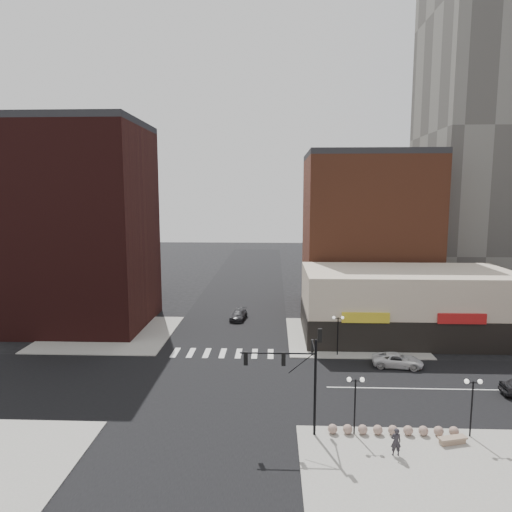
{
  "coord_description": "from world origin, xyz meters",
  "views": [
    {
      "loc": [
        5.32,
        -38.3,
        16.83
      ],
      "look_at": [
        3.6,
        4.52,
        11.0
      ],
      "focal_mm": 32.0,
      "sensor_mm": 36.0,
      "label": 1
    }
  ],
  "objects": [
    {
      "name": "dark_sedan_north",
      "position": [
        0.58,
        21.38,
        0.64
      ],
      "size": [
        2.39,
        4.63,
        1.28
      ],
      "primitive_type": "imported",
      "rotation": [
        0.0,
        0.0,
        -0.14
      ],
      "color": "black",
      "rests_on": "ground"
    },
    {
      "name": "building_ne_midrise",
      "position": [
        19.0,
        29.5,
        11.0
      ],
      "size": [
        18.0,
        15.0,
        22.0
      ],
      "primitive_type": "cube",
      "color": "brown",
      "rests_on": "ground"
    },
    {
      "name": "sidewalk_se",
      "position": [
        16.0,
        -14.0,
        0.06
      ],
      "size": [
        18.0,
        14.0,
        0.12
      ],
      "primitive_type": "cube",
      "color": "gray",
      "rests_on": "ground"
    },
    {
      "name": "ground",
      "position": [
        0.0,
        0.0,
        0.0
      ],
      "size": [
        240.0,
        240.0,
        0.0
      ],
      "primitive_type": "plane",
      "color": "black",
      "rests_on": "ground"
    },
    {
      "name": "white_suv",
      "position": [
        17.48,
        5.12,
        0.67
      ],
      "size": [
        5.1,
        2.84,
        1.35
      ],
      "primitive_type": "imported",
      "rotation": [
        0.0,
        0.0,
        1.44
      ],
      "color": "silver",
      "rests_on": "ground"
    },
    {
      "name": "building_ne_row",
      "position": [
        21.0,
        15.0,
        3.3
      ],
      "size": [
        24.2,
        12.2,
        8.0
      ],
      "color": "beige",
      "rests_on": "ground"
    },
    {
      "name": "road_ns",
      "position": [
        0.0,
        0.0,
        0.01
      ],
      "size": [
        14.0,
        200.0,
        0.02
      ],
      "primitive_type": "cube",
      "color": "black",
      "rests_on": "ground"
    },
    {
      "name": "street_lamp_ne",
      "position": [
        12.0,
        8.0,
        3.29
      ],
      "size": [
        1.22,
        0.32,
        4.16
      ],
      "color": "black",
      "rests_on": "sidewalk_ne"
    },
    {
      "name": "pedestrian",
      "position": [
        13.2,
        -10.57,
        1.04
      ],
      "size": [
        0.7,
        0.48,
        1.85
      ],
      "primitive_type": "imported",
      "rotation": [
        0.0,
        0.0,
        3.2
      ],
      "color": "#28252A",
      "rests_on": "sidewalk_se"
    },
    {
      "name": "building_nw",
      "position": [
        -19.0,
        18.5,
        12.5
      ],
      "size": [
        16.0,
        15.0,
        25.0
      ],
      "primitive_type": "cube",
      "color": "#331110",
      "rests_on": "ground"
    },
    {
      "name": "street_lamp_se_a",
      "position": [
        11.0,
        -8.0,
        3.29
      ],
      "size": [
        1.22,
        0.32,
        4.16
      ],
      "color": "black",
      "rests_on": "sidewalk_se"
    },
    {
      "name": "road_ew",
      "position": [
        0.0,
        0.0,
        0.01
      ],
      "size": [
        200.0,
        14.0,
        0.02
      ],
      "primitive_type": "cube",
      "color": "black",
      "rests_on": "ground"
    },
    {
      "name": "street_lamp_se_b",
      "position": [
        19.0,
        -8.0,
        3.29
      ],
      "size": [
        1.22,
        0.32,
        4.16
      ],
      "color": "black",
      "rests_on": "sidewalk_se"
    },
    {
      "name": "stone_bench",
      "position": [
        17.42,
        -9.0,
        0.36
      ],
      "size": [
        2.05,
        1.08,
        0.46
      ],
      "rotation": [
        0.0,
        0.0,
        0.26
      ],
      "color": "gray",
      "rests_on": "sidewalk_se"
    },
    {
      "name": "traffic_signal",
      "position": [
        7.24,
        -7.83,
        4.96
      ],
      "size": [
        5.59,
        3.09,
        7.77
      ],
      "color": "black",
      "rests_on": "ground"
    },
    {
      "name": "building_nw_low",
      "position": [
        -32.0,
        34.0,
        6.0
      ],
      "size": [
        20.0,
        18.0,
        12.0
      ],
      "primitive_type": "cube",
      "color": "#331110",
      "rests_on": "ground"
    },
    {
      "name": "tower_near",
      "position": [
        40.0,
        38.0,
        45.0
      ],
      "size": [
        20.0,
        20.0,
        90.0
      ],
      "primitive_type": "cube",
      "color": "#47443F",
      "rests_on": "ground"
    },
    {
      "name": "bollard_row",
      "position": [
        13.7,
        -8.0,
        0.45
      ],
      "size": [
        9.07,
        0.67,
        0.67
      ],
      "color": "gray",
      "rests_on": "sidewalk_se"
    },
    {
      "name": "sidewalk_ne",
      "position": [
        14.5,
        14.5,
        0.06
      ],
      "size": [
        15.0,
        15.0,
        0.12
      ],
      "primitive_type": "cube",
      "color": "gray",
      "rests_on": "ground"
    },
    {
      "name": "sidewalk_nw",
      "position": [
        -14.5,
        14.5,
        0.06
      ],
      "size": [
        15.0,
        15.0,
        0.12
      ],
      "primitive_type": "cube",
      "color": "gray",
      "rests_on": "ground"
    }
  ]
}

